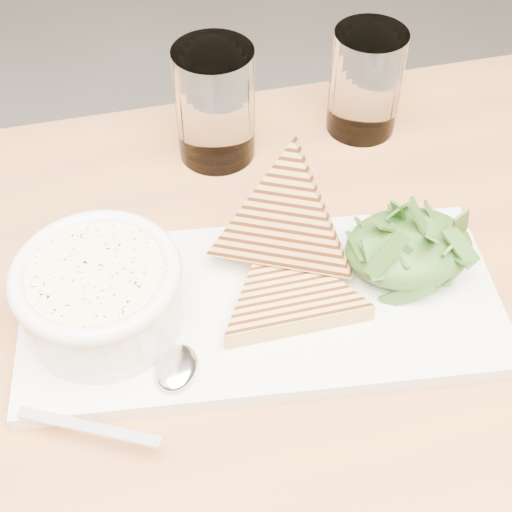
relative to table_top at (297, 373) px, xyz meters
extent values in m
cube|color=#AE6D38|center=(0.00, 0.00, 0.00)|extent=(1.10, 0.73, 0.04)
cube|color=white|center=(-0.02, 0.06, 0.03)|extent=(0.42, 0.23, 0.01)
cylinder|color=white|center=(-0.15, 0.07, 0.06)|extent=(0.13, 0.13, 0.05)
cylinder|color=#FEE6B2|center=(-0.15, 0.07, 0.09)|extent=(0.11, 0.11, 0.01)
torus|color=white|center=(-0.15, 0.07, 0.09)|extent=(0.13, 0.13, 0.01)
ellipsoid|color=#224818|center=(0.12, 0.06, 0.06)|extent=(0.11, 0.09, 0.04)
ellipsoid|color=silver|center=(-0.10, 0.00, 0.04)|extent=(0.05, 0.05, 0.01)
cube|color=silver|center=(-0.17, -0.03, 0.04)|extent=(0.10, 0.06, 0.00)
cylinder|color=white|center=(-0.01, 0.27, 0.08)|extent=(0.08, 0.08, 0.12)
cylinder|color=white|center=(0.15, 0.28, 0.08)|extent=(0.07, 0.07, 0.11)
camera|label=1|loc=(-0.11, -0.30, 0.51)|focal=50.00mm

